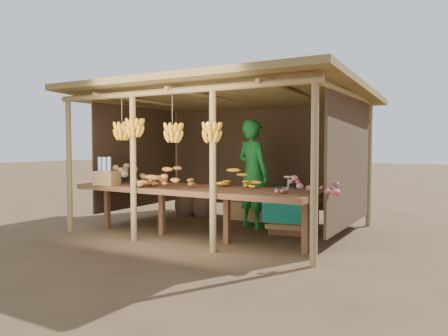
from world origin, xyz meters
The scene contains 13 objects.
ground centered at (0.00, 0.00, 0.00)m, with size 60.00×60.00×0.00m, color brown.
stall_structure centered at (-0.02, -0.02, 1.92)m, with size 4.70×3.50×2.43m.
counter centered at (0.00, -0.95, 0.74)m, with size 3.90×1.05×0.80m.
potato_heap centered at (-1.35, -0.95, 0.98)m, with size 1.01×0.61×0.37m, color #97754E, non-canonical shape.
sweet_potato_heap centered at (-0.27, -1.23, 0.98)m, with size 0.88×0.53×0.35m, color #C47632, non-canonical shape.
onion_heap centered at (1.90, -0.98, 0.98)m, with size 0.82×0.49×0.36m, color #B65860, non-canonical shape.
banana_pile centered at (0.61, -0.56, 0.97)m, with size 0.56×0.34×0.35m, color yellow, non-canonical shape.
tomato_basin centered at (-1.90, -0.66, 0.88)m, with size 0.37×0.37×0.19m.
bottle_box centered at (-1.41, -1.35, 0.97)m, with size 0.40×0.34×0.45m.
vendor centered at (0.38, 0.33, 0.94)m, with size 0.69×0.45×1.89m, color #176826.
tarp_crate centered at (1.16, 0.28, 0.39)m, with size 0.89×0.80×0.95m.
carton_stack centered at (0.11, 0.91, 0.31)m, with size 0.99×0.43×0.71m.
burlap_sacks centered at (-1.18, 0.84, 0.27)m, with size 0.88×0.46×0.62m.
Camera 1 is at (3.75, -6.45, 1.44)m, focal length 35.00 mm.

